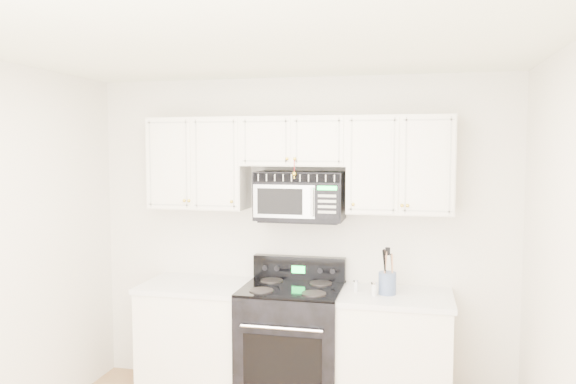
# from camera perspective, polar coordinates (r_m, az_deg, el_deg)

# --- Properties ---
(room) EXTENTS (3.51, 3.51, 2.61)m
(room) POSITION_cam_1_polar(r_m,az_deg,el_deg) (3.04, -5.50, -9.34)
(room) COLOR #9B6642
(room) RESTS_ON ground
(base_cabinet_left) EXTENTS (0.86, 0.65, 0.92)m
(base_cabinet_left) POSITION_cam_1_polar(r_m,az_deg,el_deg) (4.85, -9.20, -14.78)
(base_cabinet_left) COLOR white
(base_cabinet_left) RESTS_ON ground
(base_cabinet_right) EXTENTS (0.86, 0.65, 0.92)m
(base_cabinet_right) POSITION_cam_1_polar(r_m,az_deg,el_deg) (4.53, 10.74, -16.22)
(base_cabinet_right) COLOR white
(base_cabinet_right) RESTS_ON ground
(range) EXTENTS (0.77, 0.70, 1.12)m
(range) POSITION_cam_1_polar(r_m,az_deg,el_deg) (4.59, 0.41, -15.08)
(range) COLOR black
(range) RESTS_ON ground
(upper_cabinets) EXTENTS (2.44, 0.37, 0.75)m
(upper_cabinets) POSITION_cam_1_polar(r_m,az_deg,el_deg) (4.48, 0.81, 3.36)
(upper_cabinets) COLOR white
(upper_cabinets) RESTS_ON ground
(microwave) EXTENTS (0.70, 0.40, 0.39)m
(microwave) POSITION_cam_1_polar(r_m,az_deg,el_deg) (4.48, 1.24, -0.37)
(microwave) COLOR black
(microwave) RESTS_ON ground
(utensil_crock) EXTENTS (0.13, 0.13, 0.35)m
(utensil_crock) POSITION_cam_1_polar(r_m,az_deg,el_deg) (4.36, 10.06, -8.99)
(utensil_crock) COLOR #495988
(utensil_crock) RESTS_ON base_cabinet_right
(shaker_salt) EXTENTS (0.04, 0.04, 0.09)m
(shaker_salt) POSITION_cam_1_polar(r_m,az_deg,el_deg) (4.41, 6.90, -9.41)
(shaker_salt) COLOR silver
(shaker_salt) RESTS_ON base_cabinet_right
(shaker_pepper) EXTENTS (0.04, 0.04, 0.11)m
(shaker_pepper) POSITION_cam_1_polar(r_m,az_deg,el_deg) (4.30, 8.73, -9.69)
(shaker_pepper) COLOR silver
(shaker_pepper) RESTS_ON base_cabinet_right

